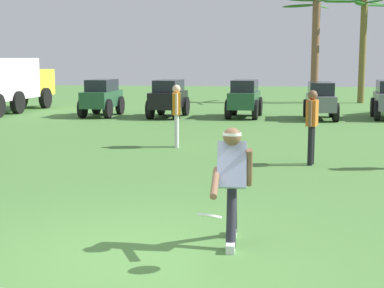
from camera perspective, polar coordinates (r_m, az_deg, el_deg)
name	(u,v)px	position (r m, az deg, el deg)	size (l,w,h in m)	color
ground_plane	(134,258)	(6.74, -5.65, -10.97)	(80.00, 80.00, 0.00)	#487938
frisbee_thrower	(232,179)	(6.97, 3.89, -3.45)	(0.46, 1.09, 1.43)	#23232D
frisbee_in_flight	(209,216)	(6.22, 1.70, -6.99)	(0.33, 0.32, 0.12)	white
teammate_near_sideline	(176,110)	(14.66, -1.51, 3.35)	(0.25, 0.50, 1.56)	silver
teammate_deep	(312,120)	(12.47, 11.55, 2.29)	(0.28, 0.49, 1.56)	black
parked_car_slot_a	(102,97)	(22.80, -8.74, 4.56)	(1.27, 2.40, 1.40)	#235133
parked_car_slot_b	(168,97)	(22.13, -2.30, 4.54)	(1.36, 2.43, 1.40)	black
parked_car_slot_c	(244,98)	(22.15, 5.11, 4.51)	(1.36, 2.43, 1.40)	#235133
parked_car_slot_d	(321,99)	(21.93, 12.36, 4.26)	(1.19, 2.42, 1.34)	slate
box_truck	(10,82)	(25.27, -17.19, 5.76)	(1.69, 5.96, 2.20)	yellow
palm_tree_far_left	(315,41)	(30.28, 11.86, 9.73)	(3.23, 3.33, 5.25)	brown
palm_tree_left_of_centre	(363,38)	(30.23, 16.27, 9.87)	(3.90, 2.97, 5.20)	brown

